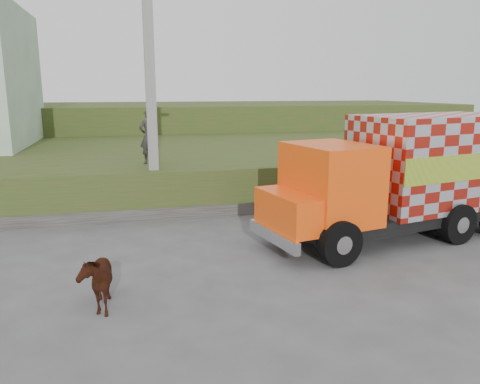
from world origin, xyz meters
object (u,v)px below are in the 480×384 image
object	(u,v)px
utility_pole	(150,85)
cow	(95,279)
pedestrian	(149,137)
cargo_truck	(406,175)

from	to	relation	value
utility_pole	cow	size ratio (longest dim) A/B	6.05
cow	pedestrian	size ratio (longest dim) A/B	0.72
cargo_truck	pedestrian	distance (m)	8.24
cargo_truck	cow	size ratio (longest dim) A/B	5.80
utility_pole	cow	bearing A→B (deg)	-103.14
cargo_truck	cow	xyz separation A→B (m)	(-7.97, -2.59, -1.13)
cow	pedestrian	distance (m)	7.87
cow	pedestrian	bearing A→B (deg)	76.57
cargo_truck	cow	distance (m)	8.46
utility_pole	cargo_truck	xyz separation A→B (m)	(6.51, -3.66, -2.38)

